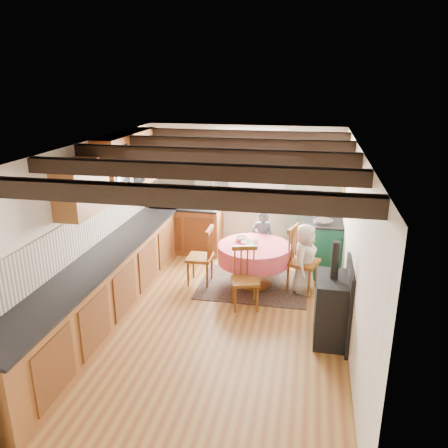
% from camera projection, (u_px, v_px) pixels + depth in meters
% --- Properties ---
extents(floor, '(3.60, 5.50, 0.00)m').
position_uv_depth(floor, '(213.00, 320.00, 6.24)').
color(floor, '#A37431').
rests_on(floor, ground).
extents(ceiling, '(3.60, 5.50, 0.00)m').
position_uv_depth(ceiling, '(211.00, 148.00, 5.48)').
color(ceiling, white).
rests_on(ceiling, ground).
extents(wall_back, '(3.60, 0.00, 2.40)m').
position_uv_depth(wall_back, '(244.00, 190.00, 8.42)').
color(wall_back, silver).
rests_on(wall_back, ground).
extents(wall_front, '(3.60, 0.00, 2.40)m').
position_uv_depth(wall_front, '(130.00, 365.00, 3.30)').
color(wall_front, silver).
rests_on(wall_front, ground).
extents(wall_left, '(0.00, 5.50, 2.40)m').
position_uv_depth(wall_left, '(86.00, 230.00, 6.20)').
color(wall_left, silver).
rests_on(wall_left, ground).
extents(wall_right, '(0.00, 5.50, 2.40)m').
position_uv_depth(wall_right, '(354.00, 249.00, 5.53)').
color(wall_right, silver).
rests_on(wall_right, ground).
extents(beam_a, '(3.60, 0.16, 0.16)m').
position_uv_depth(beam_a, '(157.00, 195.00, 3.65)').
color(beam_a, black).
rests_on(beam_a, ceiling).
extents(beam_b, '(3.60, 0.16, 0.16)m').
position_uv_depth(beam_b, '(190.00, 171.00, 4.58)').
color(beam_b, black).
rests_on(beam_b, ceiling).
extents(beam_c, '(3.60, 0.16, 0.16)m').
position_uv_depth(beam_c, '(211.00, 155.00, 5.51)').
color(beam_c, black).
rests_on(beam_c, ceiling).
extents(beam_d, '(3.60, 0.16, 0.16)m').
position_uv_depth(beam_d, '(227.00, 144.00, 6.44)').
color(beam_d, black).
rests_on(beam_d, ceiling).
extents(beam_e, '(3.60, 0.16, 0.16)m').
position_uv_depth(beam_e, '(238.00, 135.00, 7.37)').
color(beam_e, black).
rests_on(beam_e, ceiling).
extents(splash_left, '(0.02, 4.50, 0.55)m').
position_uv_depth(splash_left, '(97.00, 224.00, 6.47)').
color(splash_left, beige).
rests_on(splash_left, wall_left).
extents(splash_back, '(1.40, 0.02, 0.55)m').
position_uv_depth(splash_back, '(193.00, 187.00, 8.59)').
color(splash_back, beige).
rests_on(splash_back, wall_back).
extents(base_cabinet_left, '(0.60, 5.30, 0.88)m').
position_uv_depth(base_cabinet_left, '(110.00, 282.00, 6.38)').
color(base_cabinet_left, brown).
rests_on(base_cabinet_left, floor).
extents(base_cabinet_back, '(1.30, 0.60, 0.88)m').
position_uv_depth(base_cabinet_back, '(187.00, 229.00, 8.58)').
color(base_cabinet_back, brown).
rests_on(base_cabinet_back, floor).
extents(worktop_left, '(0.64, 5.30, 0.04)m').
position_uv_depth(worktop_left, '(109.00, 252.00, 6.23)').
color(worktop_left, black).
rests_on(worktop_left, base_cabinet_left).
extents(worktop_back, '(1.30, 0.64, 0.04)m').
position_uv_depth(worktop_back, '(186.00, 206.00, 8.41)').
color(worktop_back, black).
rests_on(worktop_back, base_cabinet_back).
extents(wall_cabinet_glass, '(0.34, 1.80, 0.90)m').
position_uv_depth(wall_cabinet_glass, '(128.00, 162.00, 7.05)').
color(wall_cabinet_glass, brown).
rests_on(wall_cabinet_glass, wall_left).
extents(wall_cabinet_solid, '(0.34, 0.90, 0.70)m').
position_uv_depth(wall_cabinet_solid, '(81.00, 187.00, 5.67)').
color(wall_cabinet_solid, brown).
rests_on(wall_cabinet_solid, wall_left).
extents(window_frame, '(1.34, 0.03, 1.54)m').
position_uv_depth(window_frame, '(250.00, 169.00, 8.26)').
color(window_frame, white).
rests_on(window_frame, wall_back).
extents(window_pane, '(1.20, 0.01, 1.40)m').
position_uv_depth(window_pane, '(250.00, 169.00, 8.27)').
color(window_pane, white).
rests_on(window_pane, wall_back).
extents(curtain_left, '(0.35, 0.10, 2.10)m').
position_uv_depth(curtain_left, '(204.00, 194.00, 8.50)').
color(curtain_left, gray).
rests_on(curtain_left, wall_back).
extents(curtain_right, '(0.35, 0.10, 2.10)m').
position_uv_depth(curtain_right, '(294.00, 199.00, 8.18)').
color(curtain_right, gray).
rests_on(curtain_right, wall_back).
extents(curtain_rod, '(2.00, 0.03, 0.03)m').
position_uv_depth(curtain_rod, '(250.00, 137.00, 7.99)').
color(curtain_rod, black).
rests_on(curtain_rod, wall_back).
extents(wall_picture, '(0.04, 0.50, 0.60)m').
position_uv_depth(wall_picture, '(344.00, 172.00, 7.52)').
color(wall_picture, gold).
rests_on(wall_picture, wall_right).
extents(wall_plate, '(0.30, 0.02, 0.30)m').
position_uv_depth(wall_plate, '(302.00, 166.00, 8.04)').
color(wall_plate, silver).
rests_on(wall_plate, wall_back).
extents(rug, '(1.74, 1.35, 0.01)m').
position_uv_depth(rug, '(254.00, 285.00, 7.27)').
color(rug, black).
rests_on(rug, floor).
extents(dining_table, '(1.16, 1.16, 0.70)m').
position_uv_depth(dining_table, '(254.00, 265.00, 7.16)').
color(dining_table, '#CD4D6A').
rests_on(dining_table, floor).
extents(chair_near, '(0.49, 0.50, 0.91)m').
position_uv_depth(chair_near, '(245.00, 279.00, 6.44)').
color(chair_near, brown).
rests_on(chair_near, floor).
extents(chair_left, '(0.43, 0.41, 0.96)m').
position_uv_depth(chair_left, '(200.00, 255.00, 7.21)').
color(chair_left, brown).
rests_on(chair_left, floor).
extents(chair_right, '(0.59, 0.58, 1.06)m').
position_uv_depth(chair_right, '(303.00, 260.00, 6.92)').
color(chair_right, brown).
rests_on(chair_right, floor).
extents(aga_range, '(0.67, 1.04, 0.95)m').
position_uv_depth(aga_range, '(321.00, 244.00, 7.73)').
color(aga_range, '#154B35').
rests_on(aga_range, floor).
extents(cast_iron_stove, '(0.40, 0.67, 1.35)m').
position_uv_depth(cast_iron_stove, '(333.00, 292.00, 5.57)').
color(cast_iron_stove, black).
rests_on(cast_iron_stove, floor).
extents(child_far, '(0.40, 0.27, 1.08)m').
position_uv_depth(child_far, '(262.00, 240.00, 7.74)').
color(child_far, '#47565D').
rests_on(child_far, floor).
extents(child_right, '(0.48, 0.61, 1.12)m').
position_uv_depth(child_right, '(305.00, 259.00, 6.88)').
color(child_right, beige).
rests_on(child_right, floor).
extents(bowl_a, '(0.31, 0.31, 0.06)m').
position_uv_depth(bowl_a, '(249.00, 243.00, 7.05)').
color(bowl_a, silver).
rests_on(bowl_a, dining_table).
extents(bowl_b, '(0.27, 0.27, 0.06)m').
position_uv_depth(bowl_b, '(241.00, 239.00, 7.23)').
color(bowl_b, silver).
rests_on(bowl_b, dining_table).
extents(cup, '(0.12, 0.12, 0.09)m').
position_uv_depth(cup, '(256.00, 242.00, 7.04)').
color(cup, silver).
rests_on(cup, dining_table).
extents(canister_tall, '(0.13, 0.13, 0.23)m').
position_uv_depth(canister_tall, '(178.00, 198.00, 8.48)').
color(canister_tall, '#262628').
rests_on(canister_tall, worktop_back).
extents(canister_wide, '(0.18, 0.18, 0.20)m').
position_uv_depth(canister_wide, '(192.00, 201.00, 8.36)').
color(canister_wide, '#262628').
rests_on(canister_wide, worktop_back).
extents(canister_slim, '(0.10, 0.10, 0.28)m').
position_uv_depth(canister_slim, '(200.00, 199.00, 8.34)').
color(canister_slim, '#262628').
rests_on(canister_slim, worktop_back).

